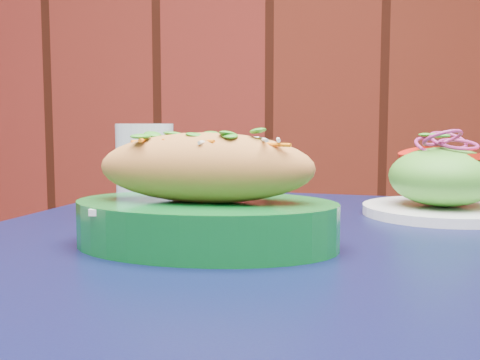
{
  "coord_description": "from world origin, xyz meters",
  "views": [
    {
      "loc": [
        0.04,
        0.85,
        0.87
      ],
      "look_at": [
        0.0,
        1.47,
        0.81
      ],
      "focal_mm": 45.0,
      "sensor_mm": 36.0,
      "label": 1
    }
  ],
  "objects": [
    {
      "name": "water_glass",
      "position": [
        -0.13,
        1.59,
        0.81
      ],
      "size": [
        0.07,
        0.07,
        0.12
      ],
      "primitive_type": "cylinder",
      "color": "silver",
      "rests_on": "cafe_table"
    },
    {
      "name": "banh_mi_basket",
      "position": [
        -0.03,
        1.42,
        0.8
      ],
      "size": [
        0.28,
        0.2,
        0.12
      ],
      "rotation": [
        0.0,
        0.0,
        -0.14
      ],
      "color": "#0A5F21",
      "rests_on": "cafe_table"
    },
    {
      "name": "cafe_table",
      "position": [
        0.09,
        1.43,
        0.66
      ],
      "size": [
        0.96,
        0.96,
        0.75
      ],
      "rotation": [
        0.0,
        0.0,
        -0.22
      ],
      "color": "black",
      "rests_on": "ground"
    },
    {
      "name": "salad_plate",
      "position": [
        0.25,
        1.63,
        0.79
      ],
      "size": [
        0.2,
        0.2,
        0.11
      ],
      "rotation": [
        0.0,
        0.0,
        -0.36
      ],
      "color": "white",
      "rests_on": "cafe_table"
    }
  ]
}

